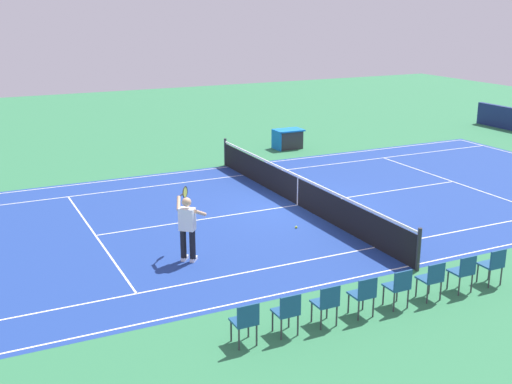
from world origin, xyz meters
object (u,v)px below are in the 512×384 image
at_px(spectator_chair_2, 432,278).
at_px(spectator_chair_4, 364,293).
at_px(equipment_cart_tarped, 288,139).
at_px(spectator_chair_3, 399,285).
at_px(tennis_net, 298,190).
at_px(spectator_chair_1, 463,271).
at_px(spectator_chair_5, 327,302).
at_px(spectator_chair_6, 287,311).
at_px(spectator_chair_7, 246,320).
at_px(tennis_player_near, 187,225).
at_px(tennis_ball, 296,227).
at_px(spectator_chair_0, 493,264).

bearing_deg(spectator_chair_2, spectator_chair_4, 0.00).
bearing_deg(equipment_cart_tarped, spectator_chair_2, 73.00).
bearing_deg(spectator_chair_3, tennis_net, -102.99).
xyz_separation_m(spectator_chair_1, spectator_chair_5, (3.52, 0.00, 0.00)).
height_order(spectator_chair_5, spectator_chair_6, same).
bearing_deg(spectator_chair_7, spectator_chair_3, 180.00).
bearing_deg(spectator_chair_1, spectator_chair_4, 0.00).
relative_size(tennis_player_near, spectator_chair_4, 1.93).
height_order(tennis_ball, spectator_chair_6, spectator_chair_6).
relative_size(spectator_chair_3, spectator_chair_6, 1.00).
height_order(spectator_chair_2, spectator_chair_5, same).
bearing_deg(tennis_net, spectator_chair_0, 97.80).
xyz_separation_m(spectator_chair_0, spectator_chair_1, (0.88, 0.00, 0.00)).
relative_size(spectator_chair_1, spectator_chair_4, 1.00).
height_order(tennis_net, spectator_chair_7, tennis_net).
distance_m(spectator_chair_2, spectator_chair_3, 0.88).
height_order(spectator_chair_1, spectator_chair_6, same).
relative_size(spectator_chair_0, spectator_chair_7, 1.00).
relative_size(spectator_chair_3, spectator_chair_4, 1.00).
relative_size(spectator_chair_0, equipment_cart_tarped, 0.70).
xyz_separation_m(spectator_chair_2, spectator_chair_5, (2.64, 0.00, 0.00)).
relative_size(spectator_chair_4, spectator_chair_6, 1.00).
bearing_deg(spectator_chair_7, tennis_player_near, -96.09).
xyz_separation_m(tennis_player_near, spectator_chair_1, (-4.81, 4.36, -0.41)).
relative_size(tennis_net, spectator_chair_0, 13.30).
relative_size(tennis_player_near, spectator_chair_5, 1.93).
bearing_deg(spectator_chair_1, tennis_ball, -76.93).
xyz_separation_m(tennis_net, spectator_chair_2, (0.78, 7.18, 0.03)).
bearing_deg(tennis_player_near, spectator_chair_7, 83.91).
xyz_separation_m(spectator_chair_3, spectator_chair_6, (2.64, 0.00, 0.00)).
bearing_deg(tennis_net, spectator_chair_6, 59.10).
distance_m(tennis_ball, spectator_chair_5, 5.78).
height_order(spectator_chair_5, spectator_chair_7, same).
height_order(tennis_net, spectator_chair_4, tennis_net).
xyz_separation_m(spectator_chair_3, spectator_chair_7, (3.52, 0.00, 0.00)).
relative_size(spectator_chair_1, spectator_chair_6, 1.00).
height_order(tennis_player_near, spectator_chair_0, tennis_player_near).
bearing_deg(spectator_chair_6, spectator_chair_3, 180.00).
bearing_deg(tennis_player_near, spectator_chair_6, 95.42).
distance_m(spectator_chair_2, spectator_chair_4, 1.76).
height_order(tennis_player_near, spectator_chair_7, tennis_player_near).
relative_size(spectator_chair_7, equipment_cart_tarped, 0.70).
relative_size(spectator_chair_0, spectator_chair_3, 1.00).
bearing_deg(spectator_chair_3, spectator_chair_6, 0.00).
distance_m(tennis_player_near, spectator_chair_7, 4.41).
xyz_separation_m(spectator_chair_1, spectator_chair_7, (5.28, 0.00, 0.00)).
xyz_separation_m(tennis_player_near, spectator_chair_4, (-2.17, 4.36, -0.41)).
bearing_deg(spectator_chair_5, tennis_net, -115.45).
relative_size(spectator_chair_3, spectator_chair_7, 1.00).
height_order(tennis_net, spectator_chair_0, tennis_net).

